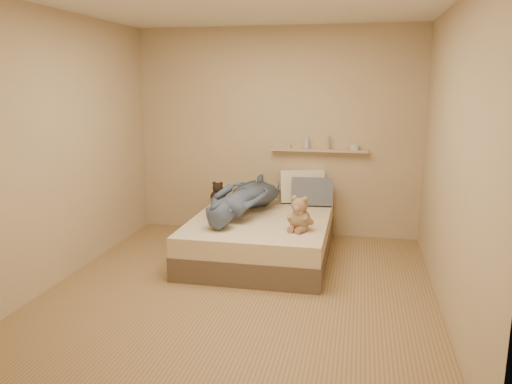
% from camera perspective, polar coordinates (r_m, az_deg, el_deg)
% --- Properties ---
extents(room, '(3.80, 3.80, 3.80)m').
position_cam_1_polar(room, '(4.50, -1.70, 4.49)').
color(room, '#98774F').
rests_on(room, ground).
extents(bed, '(1.50, 1.90, 0.45)m').
position_cam_1_polar(bed, '(5.62, 0.59, -5.14)').
color(bed, brown).
rests_on(bed, floor).
extents(game_console, '(0.21, 0.13, 0.07)m').
position_cam_1_polar(game_console, '(5.09, -4.50, -2.39)').
color(game_console, '#A9AAAF').
rests_on(game_console, bed).
extents(teddy_bear, '(0.29, 0.29, 0.36)m').
position_cam_1_polar(teddy_bear, '(5.07, 4.99, -2.76)').
color(teddy_bear, olive).
rests_on(teddy_bear, bed).
extents(dark_plush, '(0.19, 0.19, 0.29)m').
position_cam_1_polar(dark_plush, '(6.11, -4.37, -0.33)').
color(dark_plush, black).
rests_on(dark_plush, bed).
extents(pillow_cream, '(0.60, 0.39, 0.43)m').
position_cam_1_polar(pillow_cream, '(6.26, 5.28, 0.64)').
color(pillow_cream, beige).
rests_on(pillow_cream, bed).
extents(pillow_grey, '(0.52, 0.25, 0.36)m').
position_cam_1_polar(pillow_grey, '(6.12, 6.43, 0.05)').
color(pillow_grey, slate).
rests_on(pillow_grey, bed).
extents(person, '(0.89, 1.72, 0.39)m').
position_cam_1_polar(person, '(5.68, -1.25, -0.54)').
color(person, '#404A65').
rests_on(person, bed).
extents(wall_shelf, '(1.20, 0.12, 0.03)m').
position_cam_1_polar(wall_shelf, '(6.24, 7.22, 4.76)').
color(wall_shelf, tan).
rests_on(wall_shelf, wall_back).
extents(shelf_bottles, '(0.89, 0.10, 0.17)m').
position_cam_1_polar(shelf_bottles, '(6.23, 7.79, 5.42)').
color(shelf_bottles, beige).
rests_on(shelf_bottles, wall_shelf).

